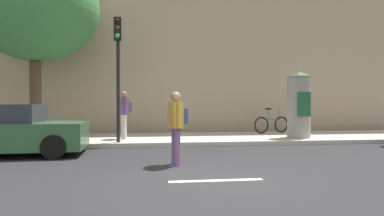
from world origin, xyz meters
TOP-DOWN VIEW (x-y plane):
  - ground_plane at (0.00, 0.00)m, footprint 80.00×80.00m
  - sidewalk_curb at (0.00, 7.00)m, footprint 36.00×4.00m
  - lane_markings at (0.00, 0.00)m, footprint 25.80×0.16m
  - building_backdrop at (0.00, 12.00)m, footprint 36.00×5.00m
  - traffic_light at (-2.23, 5.24)m, footprint 0.24×0.45m
  - poster_column at (4.45, 6.06)m, footprint 0.94×0.94m
  - street_tree at (-5.40, 7.18)m, footprint 4.69×4.69m
  - pedestrian_in_light_jacket at (-0.59, 1.73)m, footprint 0.45×0.66m
  - pedestrian_in_dark_shirt at (-2.09, 6.46)m, footprint 0.48×0.58m
  - bicycle_leaning at (4.13, 8.10)m, footprint 1.72×0.54m

SIDE VIEW (x-z plane):
  - ground_plane at x=0.00m, z-range 0.00..0.00m
  - lane_markings at x=0.00m, z-range 0.00..0.01m
  - sidewalk_curb at x=0.00m, z-range 0.00..0.15m
  - bicycle_leaning at x=4.13m, z-range -0.01..1.08m
  - pedestrian_in_light_jacket at x=-0.59m, z-range 0.18..1.91m
  - pedestrian_in_dark_shirt at x=-2.09m, z-range 0.32..2.07m
  - poster_column at x=4.45m, z-range 0.17..2.68m
  - traffic_light at x=-2.23m, z-range 0.87..4.98m
  - building_backdrop at x=0.00m, z-range 0.00..9.43m
  - street_tree at x=-5.40m, z-range 1.58..8.45m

